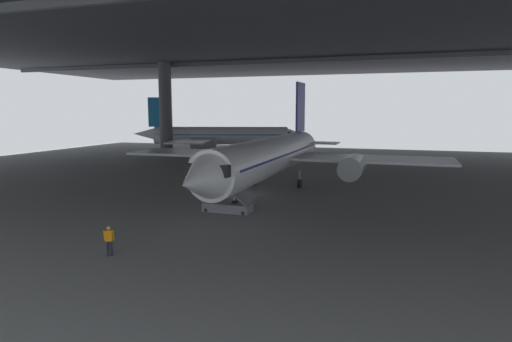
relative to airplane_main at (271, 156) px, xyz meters
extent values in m
plane|color=slate|center=(-0.95, -3.07, -3.42)|extent=(110.00, 110.00, 0.00)
cylinder|color=#4C4F54|center=(-26.34, 25.77, 4.60)|extent=(2.18, 2.18, 16.04)
cube|color=#38383D|center=(-0.95, 10.68, 13.22)|extent=(121.00, 99.00, 1.20)
cube|color=#4C4F54|center=(-0.95, 27.18, 12.22)|extent=(115.50, 0.50, 0.70)
cylinder|color=white|center=(-0.01, -0.63, 0.02)|extent=(4.10, 27.48, 3.68)
cone|color=white|center=(-0.25, -15.99, 0.02)|extent=(3.67, 4.47, 3.61)
cube|color=black|center=(-0.21, -13.67, 0.48)|extent=(3.17, 2.62, 0.81)
cone|color=white|center=(0.23, 14.74, 0.39)|extent=(3.22, 5.93, 3.13)
cube|color=navy|center=(0.19, 12.42, 4.87)|extent=(0.30, 4.02, 6.02)
cube|color=white|center=(2.75, 11.37, 0.57)|extent=(4.73, 3.08, 0.16)
cube|color=white|center=(-2.40, 11.45, 0.57)|extent=(4.73, 3.08, 0.16)
cube|color=white|center=(9.59, 3.67, -0.35)|extent=(15.49, 6.93, 0.24)
cylinder|color=#9EA3A8|center=(7.71, 1.70, -0.99)|extent=(2.35, 4.82, 2.28)
cube|color=white|center=(-9.47, 3.96, -0.35)|extent=(15.49, 6.93, 0.24)
cylinder|color=#9EA3A8|center=(-7.66, 1.93, -0.99)|extent=(2.35, 4.82, 2.28)
cube|color=navy|center=(-0.01, -0.63, 0.30)|extent=(4.14, 25.47, 0.16)
cylinder|color=#9EA3A8|center=(-0.15, -9.82, -2.17)|extent=(0.20, 0.20, 1.15)
cylinder|color=black|center=(-0.15, -9.82, -2.97)|extent=(0.31, 0.90, 0.90)
cylinder|color=#9EA3A8|center=(2.47, 2.01, -2.17)|extent=(0.20, 0.20, 1.15)
cylinder|color=black|center=(2.47, 2.01, -2.97)|extent=(0.31, 0.90, 0.90)
cylinder|color=#9EA3A8|center=(-2.41, 2.09, -2.17)|extent=(0.20, 0.20, 1.15)
cylinder|color=black|center=(-2.41, 2.09, -2.97)|extent=(0.31, 0.90, 0.90)
cube|color=slate|center=(-0.67, -9.98, -3.07)|extent=(3.81, 1.56, 0.70)
cube|color=slate|center=(-0.67, -9.98, -1.26)|extent=(3.54, 1.35, 3.01)
cube|color=slate|center=(-2.39, -9.96, 0.20)|extent=(1.12, 1.32, 0.12)
cylinder|color=black|center=(-2.40, -10.56, 0.70)|extent=(0.06, 0.06, 1.00)
cylinder|color=black|center=(-2.38, -9.36, 0.70)|extent=(0.06, 0.06, 1.00)
cylinder|color=black|center=(-2.23, -10.66, -3.27)|extent=(0.30, 0.12, 0.30)
cylinder|color=black|center=(-2.21, -9.26, -3.27)|extent=(0.30, 0.12, 0.30)
cylinder|color=black|center=(0.87, -10.71, -3.27)|extent=(0.30, 0.12, 0.30)
cylinder|color=black|center=(0.89, -9.31, -3.27)|extent=(0.30, 0.12, 0.30)
cylinder|color=#232838|center=(-2.98, -21.79, -3.00)|extent=(0.14, 0.14, 0.84)
cylinder|color=#232838|center=(-2.82, -21.71, -3.00)|extent=(0.14, 0.14, 0.84)
cube|color=orange|center=(-2.90, -21.75, -2.28)|extent=(0.42, 0.36, 0.60)
cylinder|color=orange|center=(-3.10, -21.85, -2.25)|extent=(0.09, 0.09, 0.57)
cylinder|color=orange|center=(-2.69, -21.64, -2.25)|extent=(0.09, 0.09, 0.57)
sphere|color=tan|center=(-2.90, -21.75, -1.86)|extent=(0.23, 0.23, 0.23)
cylinder|color=#232838|center=(-2.66, -7.33, -3.01)|extent=(0.14, 0.14, 0.82)
cylinder|color=#232838|center=(-2.77, -7.18, -3.01)|extent=(0.14, 0.14, 0.82)
cube|color=yellow|center=(-2.71, -7.25, -2.31)|extent=(0.39, 0.42, 0.58)
cylinder|color=yellow|center=(-2.58, -7.44, -2.28)|extent=(0.09, 0.09, 0.55)
cylinder|color=yellow|center=(-2.85, -7.07, -2.28)|extent=(0.09, 0.09, 0.55)
sphere|color=tan|center=(-2.71, -7.25, -1.89)|extent=(0.22, 0.22, 0.22)
cylinder|color=white|center=(-19.43, 33.81, -0.17)|extent=(24.58, 10.06, 3.31)
cone|color=white|center=(-6.18, 37.67, -0.17)|extent=(4.71, 4.22, 3.24)
cube|color=black|center=(-8.18, 37.09, 0.25)|extent=(3.01, 3.34, 0.73)
cone|color=white|center=(-32.69, 29.95, 0.16)|extent=(5.86, 4.18, 2.81)
cube|color=#1972B2|center=(-30.68, 30.53, 4.19)|extent=(3.53, 1.24, 5.41)
cube|color=white|center=(-30.47, 33.01, 0.33)|extent=(3.77, 4.79, 0.16)
cube|color=white|center=(-29.17, 28.56, 0.33)|extent=(3.77, 4.79, 0.16)
cube|color=white|center=(-25.66, 40.92, -0.50)|extent=(9.63, 14.95, 0.24)
cylinder|color=#9EA3A8|center=(-23.47, 39.83, -1.08)|extent=(4.70, 3.17, 2.05)
cube|color=white|center=(-20.87, 24.47, -0.50)|extent=(9.63, 14.95, 0.24)
cylinder|color=#9EA3A8|center=(-19.61, 26.57, -1.08)|extent=(4.70, 3.17, 2.05)
cube|color=#1972B2|center=(-19.43, 33.81, 0.08)|extent=(22.87, 9.62, 0.16)
cylinder|color=#9EA3A8|center=(-11.50, 36.12, -2.17)|extent=(0.20, 0.20, 1.15)
cylinder|color=black|center=(-11.50, 36.12, -2.97)|extent=(0.95, 0.54, 0.90)
cylinder|color=#9EA3A8|center=(-22.37, 35.30, -2.17)|extent=(0.20, 0.20, 1.15)
cylinder|color=black|center=(-22.37, 35.30, -2.97)|extent=(0.95, 0.54, 0.90)
cylinder|color=#9EA3A8|center=(-21.11, 30.98, -2.17)|extent=(0.20, 0.20, 1.15)
cylinder|color=black|center=(-21.11, 30.98, -2.97)|extent=(0.95, 0.54, 0.90)
camera|label=1|loc=(11.72, -40.89, 4.43)|focal=30.37mm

